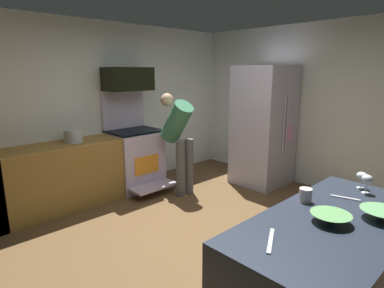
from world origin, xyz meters
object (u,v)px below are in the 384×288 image
at_px(microwave, 128,79).
at_px(wine_glass_near, 367,180).
at_px(oven_range, 135,157).
at_px(mixing_bowl_small, 381,215).
at_px(refrigerator, 263,126).
at_px(person_cook, 179,136).
at_px(mug_coffee, 305,195).
at_px(mixing_bowl_large, 330,218).
at_px(stock_pot, 73,136).
at_px(wine_glass_mid, 362,176).

distance_m(microwave, wine_glass_near, 3.61).
height_order(oven_range, mixing_bowl_small, oven_range).
xyz_separation_m(microwave, refrigerator, (1.69, -1.37, -0.77)).
height_order(microwave, mixing_bowl_small, microwave).
bearing_deg(person_cook, mixing_bowl_small, -106.07).
bearing_deg(microwave, mug_coffee, -100.09).
relative_size(person_cook, mug_coffee, 14.71).
bearing_deg(mixing_bowl_large, stock_pot, 92.97).
bearing_deg(wine_glass_near, person_cook, 80.91).
bearing_deg(wine_glass_near, stock_pot, 104.48).
bearing_deg(person_cook, mug_coffee, -110.68).
bearing_deg(mixing_bowl_small, oven_range, 82.27).
height_order(oven_range, wine_glass_mid, oven_range).
relative_size(refrigerator, stock_pot, 7.91).
bearing_deg(mixing_bowl_large, mug_coffee, 53.84).
distance_m(microwave, mixing_bowl_small, 3.89).
distance_m(person_cook, stock_pot, 1.50).
xyz_separation_m(mixing_bowl_large, mixing_bowl_small, (0.29, -0.21, 0.00)).
height_order(microwave, mixing_bowl_large, microwave).
bearing_deg(wine_glass_near, wine_glass_mid, 37.61).
relative_size(person_cook, mixing_bowl_large, 5.95).
height_order(mixing_bowl_large, stock_pot, stock_pot).
bearing_deg(refrigerator, person_cook, 154.87).
bearing_deg(stock_pot, mixing_bowl_small, -82.77).
bearing_deg(refrigerator, oven_range, 142.87).
relative_size(person_cook, wine_glass_near, 9.77).
distance_m(mixing_bowl_large, stock_pot, 3.48).
bearing_deg(wine_glass_near, mixing_bowl_small, -151.05).
xyz_separation_m(refrigerator, wine_glass_near, (-1.76, -2.16, 0.04)).
relative_size(oven_range, refrigerator, 0.80).
relative_size(mixing_bowl_small, stock_pot, 1.08).
height_order(microwave, mug_coffee, microwave).
distance_m(refrigerator, wine_glass_mid, 2.68).
distance_m(oven_range, mixing_bowl_small, 3.73).
xyz_separation_m(mixing_bowl_large, mug_coffee, (0.20, 0.28, 0.02)).
bearing_deg(refrigerator, wine_glass_near, -129.19).
bearing_deg(microwave, mixing_bowl_large, -102.47).
relative_size(mixing_bowl_large, wine_glass_near, 1.64).
height_order(person_cook, mixing_bowl_small, person_cook).
bearing_deg(refrigerator, stock_pot, 154.09).
bearing_deg(mixing_bowl_small, wine_glass_mid, 30.59).
bearing_deg(microwave, wine_glass_mid, -89.76).
relative_size(refrigerator, mixing_bowl_large, 7.57).
bearing_deg(mixing_bowl_small, stock_pot, 97.23).
xyz_separation_m(microwave, stock_pot, (-0.97, -0.08, -0.75)).
bearing_deg(stock_pot, microwave, 4.73).
relative_size(refrigerator, wine_glass_mid, 13.64).
distance_m(oven_range, stock_pot, 1.08).
bearing_deg(stock_pot, wine_glass_near, -75.52).
relative_size(wine_glass_mid, stock_pot, 0.58).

